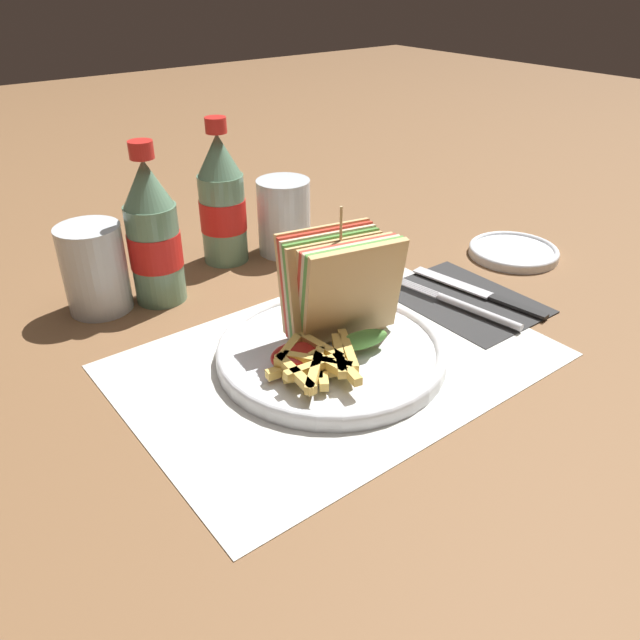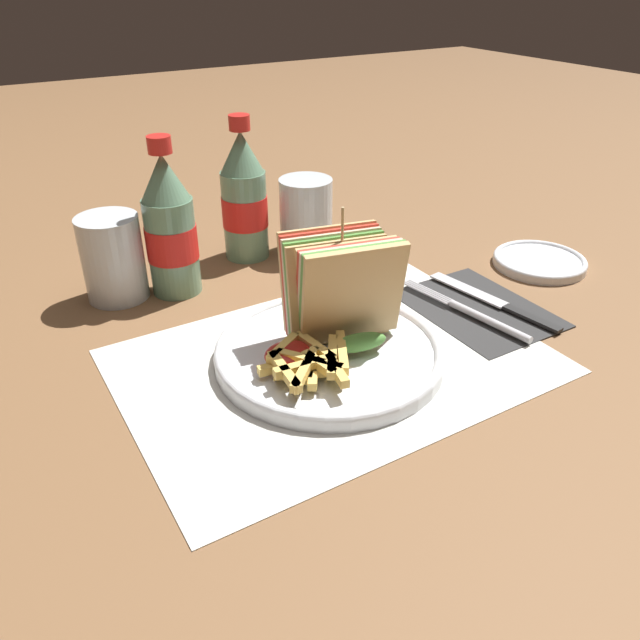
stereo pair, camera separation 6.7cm
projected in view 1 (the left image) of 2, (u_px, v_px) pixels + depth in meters
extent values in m
plane|color=brown|center=(334.00, 368.00, 0.66)|extent=(4.00, 4.00, 0.00)
cube|color=silver|center=(336.00, 360.00, 0.68)|extent=(0.45, 0.32, 0.00)
cylinder|color=white|center=(331.00, 354.00, 0.68)|extent=(0.25, 0.25, 0.01)
torus|color=white|center=(331.00, 348.00, 0.67)|extent=(0.25, 0.25, 0.01)
cube|color=tan|center=(354.00, 293.00, 0.65)|extent=(0.11, 0.05, 0.11)
cube|color=#518E3D|center=(351.00, 291.00, 0.65)|extent=(0.11, 0.05, 0.11)
cube|color=beige|center=(348.00, 289.00, 0.66)|extent=(0.11, 0.05, 0.11)
cube|color=red|center=(345.00, 287.00, 0.67)|extent=(0.11, 0.05, 0.11)
cube|color=tan|center=(342.00, 286.00, 0.67)|extent=(0.11, 0.05, 0.11)
ellipsoid|color=#518E3D|center=(362.00, 340.00, 0.66)|extent=(0.06, 0.03, 0.02)
cube|color=tan|center=(338.00, 290.00, 0.66)|extent=(0.11, 0.05, 0.11)
cube|color=#518E3D|center=(335.00, 287.00, 0.67)|extent=(0.11, 0.05, 0.11)
cube|color=beige|center=(332.00, 283.00, 0.67)|extent=(0.11, 0.05, 0.11)
cube|color=red|center=(329.00, 279.00, 0.68)|extent=(0.11, 0.05, 0.11)
cube|color=tan|center=(326.00, 276.00, 0.68)|extent=(0.11, 0.05, 0.11)
ellipsoid|color=#518E3D|center=(338.00, 325.00, 0.68)|extent=(0.06, 0.03, 0.02)
cylinder|color=tan|center=(340.00, 271.00, 0.66)|extent=(0.00, 0.00, 0.14)
cube|color=#E0B756|center=(320.00, 373.00, 0.61)|extent=(0.07, 0.04, 0.01)
cube|color=#E0B756|center=(322.00, 366.00, 0.63)|extent=(0.05, 0.07, 0.01)
cube|color=#E0B756|center=(320.00, 360.00, 0.63)|extent=(0.07, 0.01, 0.01)
cube|color=#E0B756|center=(287.00, 367.00, 0.62)|extent=(0.05, 0.01, 0.01)
cube|color=#E0B756|center=(318.00, 362.00, 0.63)|extent=(0.05, 0.06, 0.01)
cube|color=#E0B756|center=(317.00, 362.00, 0.62)|extent=(0.05, 0.06, 0.01)
cube|color=#E0B756|center=(339.00, 355.00, 0.63)|extent=(0.05, 0.06, 0.01)
cube|color=#E0B756|center=(347.00, 369.00, 0.60)|extent=(0.02, 0.05, 0.01)
cube|color=#E0B756|center=(315.00, 370.00, 0.60)|extent=(0.06, 0.06, 0.01)
cube|color=#E0B756|center=(313.00, 367.00, 0.61)|extent=(0.06, 0.02, 0.01)
cube|color=#E0B756|center=(288.00, 350.00, 0.63)|extent=(0.05, 0.03, 0.01)
cube|color=#E0B756|center=(328.00, 364.00, 0.61)|extent=(0.02, 0.05, 0.01)
cube|color=#E0B756|center=(295.00, 373.00, 0.60)|extent=(0.02, 0.07, 0.01)
cube|color=#E0B756|center=(321.00, 348.00, 0.64)|extent=(0.02, 0.06, 0.01)
cube|color=#E0B756|center=(346.00, 351.00, 0.63)|extent=(0.04, 0.07, 0.01)
ellipsoid|color=maroon|center=(294.00, 356.00, 0.63)|extent=(0.05, 0.04, 0.02)
cube|color=#2D2D2D|center=(464.00, 300.00, 0.79)|extent=(0.14, 0.18, 0.00)
cylinder|color=silver|center=(478.00, 311.00, 0.75)|extent=(0.03, 0.11, 0.01)
cylinder|color=silver|center=(411.00, 288.00, 0.81)|extent=(0.01, 0.08, 0.00)
cylinder|color=silver|center=(413.00, 287.00, 0.81)|extent=(0.01, 0.08, 0.00)
cylinder|color=silver|center=(415.00, 286.00, 0.81)|extent=(0.01, 0.08, 0.00)
cylinder|color=silver|center=(417.00, 285.00, 0.81)|extent=(0.01, 0.08, 0.00)
cube|color=black|center=(518.00, 306.00, 0.77)|extent=(0.02, 0.08, 0.00)
cube|color=silver|center=(452.00, 282.00, 0.83)|extent=(0.04, 0.12, 0.00)
cylinder|color=slate|center=(156.00, 254.00, 0.77)|extent=(0.06, 0.06, 0.12)
cylinder|color=red|center=(155.00, 249.00, 0.77)|extent=(0.06, 0.06, 0.04)
cone|color=slate|center=(146.00, 183.00, 0.72)|extent=(0.06, 0.06, 0.06)
cylinder|color=red|center=(141.00, 150.00, 0.70)|extent=(0.03, 0.03, 0.02)
cylinder|color=slate|center=(223.00, 219.00, 0.87)|extent=(0.06, 0.06, 0.12)
cylinder|color=red|center=(223.00, 214.00, 0.87)|extent=(0.06, 0.06, 0.04)
cone|color=slate|center=(218.00, 154.00, 0.83)|extent=(0.06, 0.06, 0.06)
cylinder|color=red|center=(216.00, 125.00, 0.81)|extent=(0.03, 0.03, 0.02)
cylinder|color=silver|center=(284.00, 217.00, 0.90)|extent=(0.08, 0.08, 0.11)
cylinder|color=black|center=(284.00, 231.00, 0.91)|extent=(0.07, 0.07, 0.06)
cylinder|color=silver|center=(95.00, 269.00, 0.75)|extent=(0.08, 0.08, 0.11)
cylinder|color=white|center=(513.00, 253.00, 0.91)|extent=(0.13, 0.13, 0.01)
torus|color=white|center=(514.00, 249.00, 0.91)|extent=(0.13, 0.13, 0.01)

